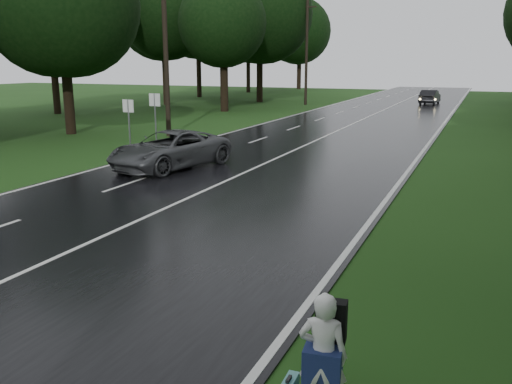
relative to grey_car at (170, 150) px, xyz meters
The scene contains 13 objects.
ground 11.70m from the grey_car, 74.22° to the right, with size 160.00×160.00×0.00m, color #1C4213.
road 9.36m from the grey_car, 70.10° to the left, with size 12.00×140.00×0.04m, color black.
lane_center 9.35m from the grey_car, 70.10° to the left, with size 0.12×140.00×0.01m, color silver.
grey_car is the anchor object (origin of this frame).
far_car 39.96m from the grey_car, 81.03° to the left, with size 1.52×4.35×1.43m, color black.
hitchhiker 16.22m from the grey_car, 51.68° to the right, with size 0.63×0.58×1.63m.
utility_pole_mid 9.96m from the grey_car, 122.43° to the left, with size 1.80×0.28×10.02m, color black, non-canonical shape.
utility_pole_far 34.65m from the grey_car, 98.84° to the left, with size 1.80×0.28×10.47m, color black, non-canonical shape.
road_sign_a 5.00m from the grey_car, 144.62° to the left, with size 0.60×0.10×2.50m, color white, non-canonical shape.
road_sign_b 6.55m from the grey_car, 128.26° to the left, with size 0.64×0.10×2.66m, color white, non-canonical shape.
tree_left_d 13.35m from the grey_car, 148.28° to the left, with size 8.25×8.25×12.89m, color black, non-canonical shape.
tree_left_e 26.10m from the grey_car, 111.50° to the left, with size 8.82×8.82×13.79m, color black, non-canonical shape.
tree_left_f 37.62m from the grey_car, 107.14° to the left, with size 10.06×10.06×15.72m, color black, non-canonical shape.
Camera 1 is at (8.39, -7.11, 4.22)m, focal length 37.65 mm.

